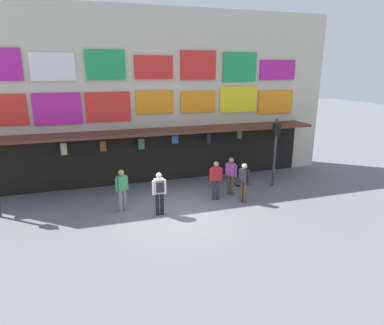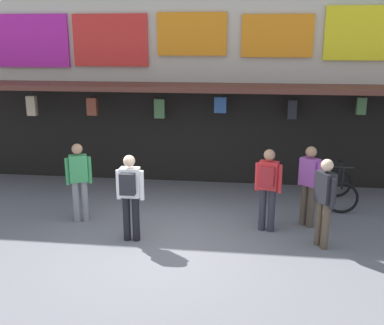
% 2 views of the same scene
% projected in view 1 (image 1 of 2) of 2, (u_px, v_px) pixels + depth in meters
% --- Properties ---
extents(ground_plane, '(80.00, 80.00, 0.00)m').
position_uv_depth(ground_plane, '(178.00, 214.00, 12.62)').
color(ground_plane, slate).
extents(shopfront, '(18.00, 2.60, 8.00)m').
position_uv_depth(shopfront, '(152.00, 99.00, 15.71)').
color(shopfront, beige).
rests_on(shopfront, ground).
extents(traffic_light_far, '(0.30, 0.34, 3.20)m').
position_uv_depth(traffic_light_far, '(275.00, 142.00, 15.05)').
color(traffic_light_far, '#38383D').
rests_on(traffic_light_far, ground).
extents(bicycle_parked, '(0.81, 1.21, 1.05)m').
position_uv_depth(bicycle_parked, '(236.00, 175.00, 15.91)').
color(bicycle_parked, black).
rests_on(bicycle_parked, ground).
extents(pedestrian_in_blue, '(0.53, 0.35, 1.68)m').
position_uv_depth(pedestrian_in_blue, '(159.00, 191.00, 12.24)').
color(pedestrian_in_blue, black).
rests_on(pedestrian_in_blue, ground).
extents(pedestrian_in_white, '(0.36, 0.48, 1.68)m').
position_uv_depth(pedestrian_in_white, '(244.00, 181.00, 13.43)').
color(pedestrian_in_white, brown).
rests_on(pedestrian_in_white, ground).
extents(pedestrian_in_yellow, '(0.41, 0.41, 1.68)m').
position_uv_depth(pedestrian_in_yellow, '(231.00, 174.00, 14.27)').
color(pedestrian_in_yellow, brown).
rests_on(pedestrian_in_yellow, ground).
extents(pedestrian_in_black, '(0.52, 0.42, 1.68)m').
position_uv_depth(pedestrian_in_black, '(216.00, 178.00, 13.68)').
color(pedestrian_in_black, '#2D2D38').
rests_on(pedestrian_in_black, ground).
extents(pedestrian_in_red, '(0.50, 0.34, 1.68)m').
position_uv_depth(pedestrian_in_red, '(122.00, 188.00, 12.62)').
color(pedestrian_in_red, gray).
rests_on(pedestrian_in_red, ground).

